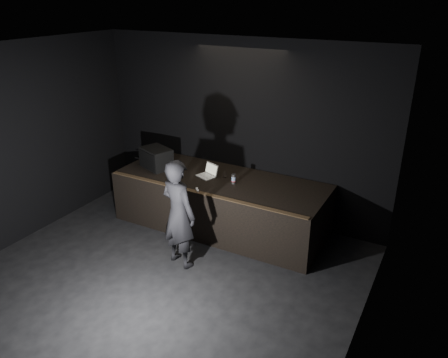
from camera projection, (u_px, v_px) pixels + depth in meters
ground at (130, 307)px, 6.36m from camera, size 7.00×7.00×0.00m
room_walls at (117, 180)px, 5.56m from camera, size 6.10×7.10×3.52m
stage_riser at (221, 203)px, 8.36m from camera, size 4.00×1.50×1.00m
riser_lip at (201, 193)px, 7.59m from camera, size 3.92×0.10×0.01m
stage_monitor at (156, 158)px, 8.61m from camera, size 0.71×0.62×0.40m
cable at (153, 161)px, 8.98m from camera, size 0.92×0.04×0.02m
laptop at (208, 173)px, 8.27m from camera, size 0.42×0.40×0.23m
beer_can at (234, 179)px, 7.93m from camera, size 0.08×0.08×0.18m
plastic_cup at (225, 175)px, 8.22m from camera, size 0.08×0.08×0.10m
wii_remote at (197, 190)px, 7.68m from camera, size 0.13×0.14×0.03m
person at (179, 214)px, 7.04m from camera, size 0.76×0.59×1.86m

